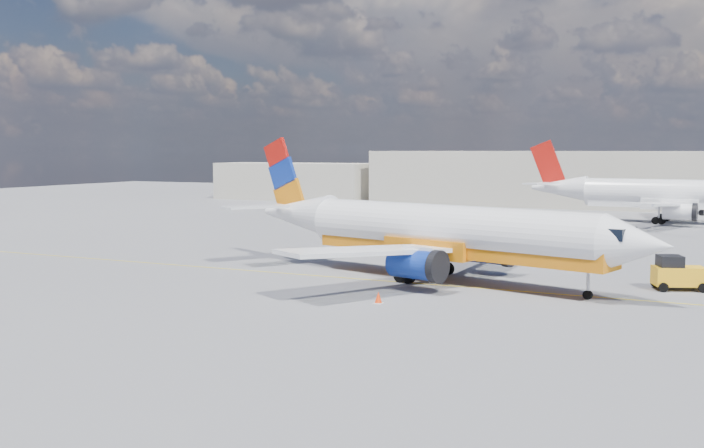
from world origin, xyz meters
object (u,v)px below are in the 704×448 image
at_px(second_jet, 671,195).
at_px(main_jet, 436,232).
at_px(gse_tug, 677,274).
at_px(traffic_cone, 378,298).

bearing_deg(second_jet, main_jet, -99.43).
relative_size(second_jet, gse_tug, 9.62).
bearing_deg(traffic_cone, second_jet, 78.39).
distance_m(second_jet, gse_tug, 45.26).
bearing_deg(gse_tug, traffic_cone, -161.93).
distance_m(main_jet, second_jet, 49.03).
xyz_separation_m(second_jet, traffic_cone, (-11.56, -56.25, -2.82)).
height_order(gse_tug, traffic_cone, gse_tug).
height_order(second_jet, traffic_cone, second_jet).
xyz_separation_m(main_jet, gse_tug, (13.97, 2.60, -2.09)).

